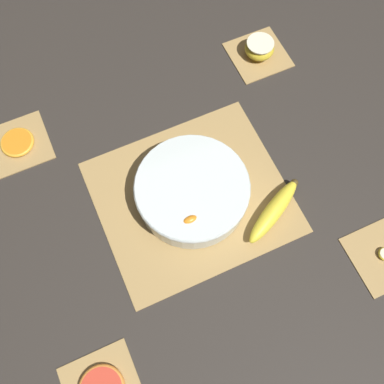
{
  "coord_description": "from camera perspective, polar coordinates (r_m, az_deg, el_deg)",
  "views": [
    {
      "loc": [
        -0.16,
        -0.35,
        0.95
      ],
      "look_at": [
        0.0,
        0.0,
        0.03
      ],
      "focal_mm": 42.0,
      "sensor_mm": 36.0,
      "label": 1
    }
  ],
  "objects": [
    {
      "name": "ground_plane",
      "position": [
        1.02,
        0.0,
        -0.66
      ],
      "size": [
        6.0,
        6.0,
        0.0
      ],
      "primitive_type": "plane",
      "color": "#2D2823"
    },
    {
      "name": "bamboo_mat_center",
      "position": [
        1.02,
        0.0,
        -0.6
      ],
      "size": [
        0.42,
        0.37,
        0.01
      ],
      "color": "#A8844C",
      "rests_on": "ground_plane"
    },
    {
      "name": "coaster_mat_near_right",
      "position": [
        1.06,
        23.2,
        -7.37
      ],
      "size": [
        0.14,
        0.14,
        0.01
      ],
      "color": "#A8844C",
      "rests_on": "ground_plane"
    },
    {
      "name": "coaster_mat_far_left",
      "position": [
        1.15,
        -21.17,
        5.71
      ],
      "size": [
        0.14,
        0.14,
        0.01
      ],
      "color": "#A8844C",
      "rests_on": "ground_plane"
    },
    {
      "name": "coaster_mat_far_right",
      "position": [
        1.24,
        8.4,
        16.89
      ],
      "size": [
        0.14,
        0.14,
        0.01
      ],
      "color": "#A8844C",
      "rests_on": "ground_plane"
    },
    {
      "name": "fruit_salad_bowl",
      "position": [
        0.98,
        -0.02,
        0.2
      ],
      "size": [
        0.25,
        0.25,
        0.07
      ],
      "color": "silver",
      "rests_on": "bamboo_mat_center"
    },
    {
      "name": "whole_banana",
      "position": [
        1.0,
        10.36,
        -2.34
      ],
      "size": [
        0.18,
        0.12,
        0.04
      ],
      "color": "yellow",
      "rests_on": "bamboo_mat_center"
    },
    {
      "name": "apple_half",
      "position": [
        1.22,
        8.57,
        17.63
      ],
      "size": [
        0.08,
        0.08,
        0.04
      ],
      "color": "gold",
      "rests_on": "coaster_mat_far_right"
    },
    {
      "name": "orange_slice_whole",
      "position": [
        1.15,
        -21.3,
        5.89
      ],
      "size": [
        0.08,
        0.08,
        0.01
      ],
      "color": "orange",
      "rests_on": "coaster_mat_far_left"
    }
  ]
}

